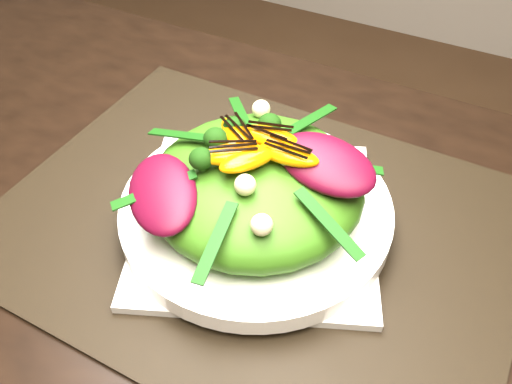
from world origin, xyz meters
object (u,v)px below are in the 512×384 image
at_px(placemat, 256,223).
at_px(lettuce_mound, 256,185).
at_px(orange_segment, 248,142).
at_px(plate_base, 256,219).
at_px(salad_bowl, 256,209).

height_order(placemat, lettuce_mound, lettuce_mound).
distance_m(placemat, orange_segment, 0.10).
bearing_deg(lettuce_mound, plate_base, 0.00).
distance_m(placemat, lettuce_mound, 0.06).
bearing_deg(lettuce_mound, salad_bowl, 0.00).
xyz_separation_m(plate_base, lettuce_mound, (0.00, 0.00, 0.05)).
xyz_separation_m(placemat, salad_bowl, (0.00, 0.00, 0.02)).
distance_m(placemat, plate_base, 0.01).
bearing_deg(placemat, plate_base, 0.00).
distance_m(placemat, salad_bowl, 0.02).
relative_size(lettuce_mound, orange_segment, 3.53).
xyz_separation_m(placemat, plate_base, (0.00, 0.00, 0.01)).
relative_size(placemat, plate_base, 2.19).
relative_size(placemat, salad_bowl, 1.92).
distance_m(salad_bowl, lettuce_mound, 0.03).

